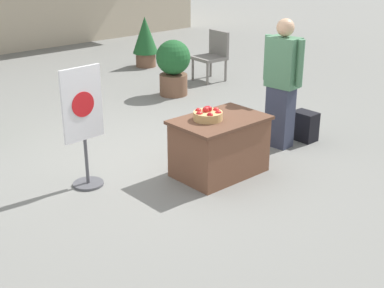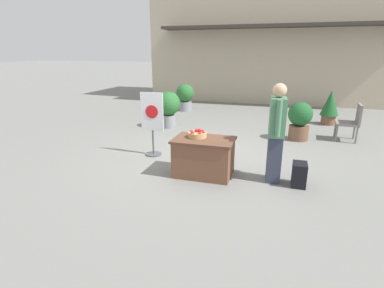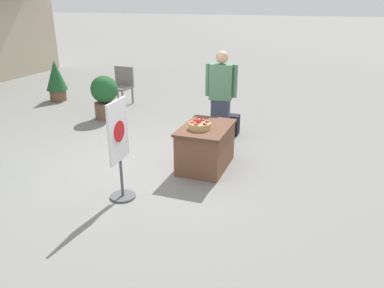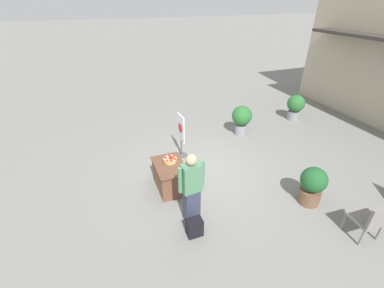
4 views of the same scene
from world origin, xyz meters
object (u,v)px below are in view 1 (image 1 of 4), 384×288
(patio_chair, at_px, (213,53))
(potted_plant_near_left, at_px, (173,65))
(apple_basket, at_px, (208,115))
(poster_board, at_px, (84,125))
(person_visitor, at_px, (282,83))
(backpack, at_px, (305,126))
(display_table, at_px, (219,146))
(potted_plant_far_right, at_px, (145,40))

(patio_chair, xyz_separation_m, potted_plant_near_left, (-1.29, -0.30, 0.00))
(apple_basket, relative_size, poster_board, 0.24)
(person_visitor, bearing_deg, apple_basket, -3.01)
(person_visitor, distance_m, backpack, 0.83)
(display_table, distance_m, apple_basket, 0.45)
(display_table, xyz_separation_m, apple_basket, (-0.14, 0.06, 0.42))
(person_visitor, xyz_separation_m, poster_board, (-2.67, 0.67, -0.15))
(patio_chair, bearing_deg, display_table, 51.09)
(apple_basket, distance_m, poster_board, 1.45)
(backpack, height_order, potted_plant_far_right, potted_plant_far_right)
(display_table, relative_size, person_visitor, 0.64)
(display_table, height_order, potted_plant_far_right, potted_plant_far_right)
(poster_board, bearing_deg, patio_chair, 116.68)
(display_table, bearing_deg, patio_chair, 47.23)
(patio_chair, height_order, potted_plant_near_left, potted_plant_near_left)
(poster_board, bearing_deg, backpack, 72.98)
(potted_plant_far_right, distance_m, potted_plant_near_left, 2.37)
(person_visitor, height_order, backpack, person_visitor)
(backpack, bearing_deg, potted_plant_far_right, 78.35)
(person_visitor, xyz_separation_m, backpack, (0.45, -0.10, -0.69))
(backpack, bearing_deg, patio_chair, 67.58)
(backpack, height_order, potted_plant_near_left, potted_plant_near_left)
(patio_chair, bearing_deg, person_visitor, 64.44)
(potted_plant_near_left, bearing_deg, person_visitor, -100.28)
(display_table, bearing_deg, poster_board, 150.48)
(patio_chair, bearing_deg, poster_board, 33.56)
(display_table, distance_m, patio_chair, 4.57)
(patio_chair, bearing_deg, apple_basket, 49.27)
(poster_board, relative_size, patio_chair, 1.45)
(person_visitor, distance_m, potted_plant_near_left, 3.00)
(display_table, bearing_deg, apple_basket, 156.59)
(poster_board, xyz_separation_m, patio_chair, (4.49, 2.56, -0.21))
(apple_basket, distance_m, person_visitor, 1.42)
(person_visitor, bearing_deg, potted_plant_far_right, -111.82)
(backpack, distance_m, patio_chair, 3.63)
(apple_basket, xyz_separation_m, potted_plant_near_left, (1.95, 2.99, -0.23))
(apple_basket, bearing_deg, person_visitor, 2.20)
(backpack, relative_size, potted_plant_far_right, 0.38)
(display_table, distance_m, poster_board, 1.65)
(apple_basket, distance_m, potted_plant_near_left, 3.57)
(backpack, bearing_deg, poster_board, 166.00)
(potted_plant_near_left, bearing_deg, display_table, -120.65)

